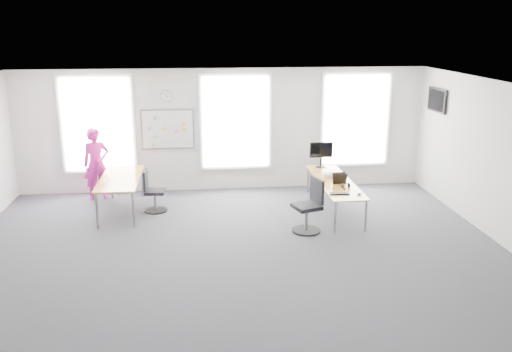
{
  "coord_description": "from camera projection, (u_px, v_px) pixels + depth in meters",
  "views": [
    {
      "loc": [
        -0.59,
        -9.09,
        4.04
      ],
      "look_at": [
        0.51,
        1.2,
        1.1
      ],
      "focal_mm": 38.0,
      "sensor_mm": 36.0,
      "label": 1
    }
  ],
  "objects": [
    {
      "name": "keyboard",
      "position": [
        339.0,
        194.0,
        11.0
      ],
      "size": [
        0.42,
        0.2,
        0.02
      ],
      "primitive_type": "cube",
      "rotation": [
        0.0,
        0.0,
        -0.14
      ],
      "color": "black",
      "rests_on": "desk_right"
    },
    {
      "name": "monitor",
      "position": [
        321.0,
        152.0,
        12.95
      ],
      "size": [
        0.55,
        0.23,
        0.61
      ],
      "rotation": [
        0.0,
        0.0,
        -0.01
      ],
      "color": "black",
      "rests_on": "desk_right"
    },
    {
      "name": "window_right",
      "position": [
        355.0,
        120.0,
        13.53
      ],
      "size": [
        1.6,
        0.06,
        2.2
      ],
      "primitive_type": "cube",
      "color": "silver",
      "rests_on": "wall_back"
    },
    {
      "name": "lens_cap",
      "position": [
        345.0,
        189.0,
        11.3
      ],
      "size": [
        0.07,
        0.07,
        0.01
      ],
      "primitive_type": "cylinder",
      "rotation": [
        0.0,
        0.0,
        -0.11
      ],
      "color": "black",
      "rests_on": "desk_right"
    },
    {
      "name": "desk_left",
      "position": [
        121.0,
        180.0,
        11.86
      ],
      "size": [
        0.85,
        2.12,
        0.77
      ],
      "color": "gold",
      "rests_on": "ground"
    },
    {
      "name": "whiteboard",
      "position": [
        168.0,
        129.0,
        13.1
      ],
      "size": [
        1.2,
        0.03,
        0.9
      ],
      "primitive_type": "cube",
      "color": "silver",
      "rests_on": "wall_back"
    },
    {
      "name": "paper_stack",
      "position": [
        330.0,
        175.0,
        12.17
      ],
      "size": [
        0.29,
        0.22,
        0.1
      ],
      "primitive_type": "cube",
      "rotation": [
        0.0,
        0.0,
        0.01
      ],
      "color": "beige",
      "rests_on": "desk_right"
    },
    {
      "name": "chair_right",
      "position": [
        309.0,
        208.0,
        10.77
      ],
      "size": [
        0.62,
        0.62,
        1.09
      ],
      "rotation": [
        0.0,
        0.0,
        -1.25
      ],
      "color": "black",
      "rests_on": "ground"
    },
    {
      "name": "wall_back",
      "position": [
        223.0,
        130.0,
        13.28
      ],
      "size": [
        10.0,
        0.0,
        10.0
      ],
      "primitive_type": "plane",
      "rotation": [
        1.57,
        0.0,
        0.0
      ],
      "color": "silver",
      "rests_on": "ground"
    },
    {
      "name": "headphones",
      "position": [
        345.0,
        186.0,
        11.41
      ],
      "size": [
        0.18,
        0.09,
        0.1
      ],
      "rotation": [
        0.0,
        0.0,
        0.05
      ],
      "color": "black",
      "rests_on": "desk_right"
    },
    {
      "name": "person",
      "position": [
        96.0,
        164.0,
        12.7
      ],
      "size": [
        0.72,
        0.6,
        1.69
      ],
      "primitive_type": "imported",
      "rotation": [
        0.0,
        0.0,
        0.36
      ],
      "color": "#CA1D8F",
      "rests_on": "ground"
    },
    {
      "name": "chair_left",
      "position": [
        153.0,
        193.0,
        11.93
      ],
      "size": [
        0.5,
        0.5,
        0.94
      ],
      "rotation": [
        0.0,
        0.0,
        1.5
      ],
      "color": "black",
      "rests_on": "ground"
    },
    {
      "name": "mouse",
      "position": [
        359.0,
        194.0,
        10.95
      ],
      "size": [
        0.08,
        0.12,
        0.04
      ],
      "primitive_type": "ellipsoid",
      "rotation": [
        0.0,
        0.0,
        0.04
      ],
      "color": "black",
      "rests_on": "desk_right"
    },
    {
      "name": "wall_right",
      "position": [
        505.0,
        166.0,
        9.96
      ],
      "size": [
        0.0,
        10.0,
        10.0
      ],
      "primitive_type": "plane",
      "rotation": [
        1.57,
        0.0,
        -1.57
      ],
      "color": "silver",
      "rests_on": "ground"
    },
    {
      "name": "wall_clock",
      "position": [
        166.0,
        96.0,
        12.88
      ],
      "size": [
        0.3,
        0.04,
        0.3
      ],
      "primitive_type": "cylinder",
      "rotation": [
        1.57,
        0.0,
        0.0
      ],
      "color": "gray",
      "rests_on": "wall_back"
    },
    {
      "name": "window_mid",
      "position": [
        236.0,
        122.0,
        13.22
      ],
      "size": [
        1.6,
        0.06,
        2.2
      ],
      "primitive_type": "cube",
      "color": "silver",
      "rests_on": "wall_back"
    },
    {
      "name": "tv",
      "position": [
        437.0,
        100.0,
        12.61
      ],
      "size": [
        0.06,
        0.9,
        0.55
      ],
      "primitive_type": "cube",
      "color": "black",
      "rests_on": "wall_right"
    },
    {
      "name": "window_left",
      "position": [
        97.0,
        125.0,
        12.89
      ],
      "size": [
        1.6,
        0.06,
        2.2
      ],
      "primitive_type": "cube",
      "color": "silver",
      "rests_on": "wall_back"
    },
    {
      "name": "ceiling",
      "position": [
        234.0,
        87.0,
        9.04
      ],
      "size": [
        10.0,
        10.0,
        0.0
      ],
      "primitive_type": "plane",
      "rotation": [
        3.14,
        0.0,
        0.0
      ],
      "color": "white",
      "rests_on": "ground"
    },
    {
      "name": "laptop_sleeve",
      "position": [
        340.0,
        179.0,
        11.67
      ],
      "size": [
        0.31,
        0.19,
        0.25
      ],
      "rotation": [
        0.0,
        0.0,
        0.1
      ],
      "color": "black",
      "rests_on": "desk_right"
    },
    {
      "name": "wall_front",
      "position": [
        261.0,
        276.0,
        5.62
      ],
      "size": [
        10.0,
        0.0,
        10.0
      ],
      "primitive_type": "plane",
      "rotation": [
        -1.57,
        0.0,
        0.0
      ],
      "color": "silver",
      "rests_on": "ground"
    },
    {
      "name": "floor",
      "position": [
        235.0,
        253.0,
        9.86
      ],
      "size": [
        10.0,
        10.0,
        0.0
      ],
      "primitive_type": "plane",
      "color": "#26262B",
      "rests_on": "ground"
    },
    {
      "name": "desk_right",
      "position": [
        335.0,
        183.0,
        11.94
      ],
      "size": [
        0.74,
        2.79,
        0.68
      ],
      "color": "gold",
      "rests_on": "ground"
    }
  ]
}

